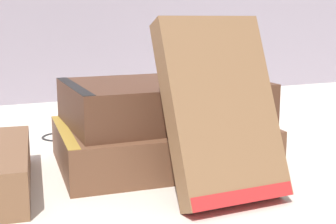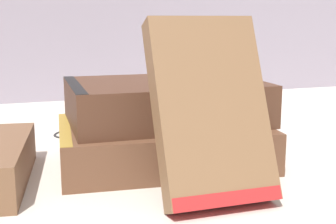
% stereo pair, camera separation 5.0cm
% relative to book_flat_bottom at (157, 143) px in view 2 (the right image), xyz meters
% --- Properties ---
extents(ground_plane, '(3.00, 3.00, 0.00)m').
position_rel_book_flat_bottom_xyz_m(ground_plane, '(-0.03, -0.02, -0.02)').
color(ground_plane, beige).
extents(book_flat_bottom, '(0.24, 0.18, 0.05)m').
position_rel_book_flat_bottom_xyz_m(book_flat_bottom, '(0.00, 0.00, 0.00)').
color(book_flat_bottom, brown).
rests_on(book_flat_bottom, ground_plane).
extents(book_flat_top, '(0.22, 0.16, 0.05)m').
position_rel_book_flat_bottom_xyz_m(book_flat_top, '(0.01, 0.01, 0.05)').
color(book_flat_top, '#4C2D1E').
rests_on(book_flat_top, book_flat_bottom).
extents(book_leaning_front, '(0.10, 0.09, 0.16)m').
position_rel_book_flat_bottom_xyz_m(book_leaning_front, '(0.01, -0.12, 0.05)').
color(book_leaning_front, brown).
rests_on(book_leaning_front, ground_plane).
extents(pocket_watch, '(0.05, 0.05, 0.01)m').
position_rel_book_flat_bottom_xyz_m(pocket_watch, '(0.07, 0.00, 0.07)').
color(pocket_watch, white).
rests_on(pocket_watch, book_flat_top).
extents(reading_glasses, '(0.11, 0.05, 0.00)m').
position_rel_book_flat_bottom_xyz_m(reading_glasses, '(-0.05, 0.16, -0.02)').
color(reading_glasses, black).
rests_on(reading_glasses, ground_plane).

